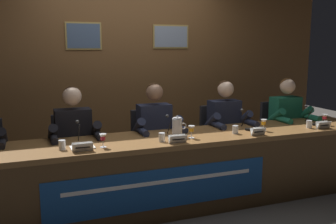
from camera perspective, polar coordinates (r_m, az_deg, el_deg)
name	(u,v)px	position (r m, az deg, el deg)	size (l,w,h in m)	color
ground_plane	(168,205)	(4.06, 0.00, -13.78)	(12.00, 12.00, 0.00)	#4C4742
wall_back_panelled	(128,71)	(5.16, -5.95, 6.17)	(5.87, 0.14, 2.60)	brown
conference_table	(172,161)	(3.78, 0.57, -7.30)	(4.67, 0.73, 0.73)	brown
chair_left	(73,159)	(4.22, -13.96, -6.77)	(0.44, 0.45, 0.91)	black
panelist_left	(75,138)	(3.96, -13.78, -3.73)	(0.51, 0.48, 1.23)	black
nameplate_left	(83,147)	(3.37, -12.63, -5.12)	(0.18, 0.06, 0.08)	white
juice_glass_left	(103,138)	(3.46, -9.70, -3.85)	(0.06, 0.06, 0.12)	white
water_cup_left	(62,145)	(3.48, -15.53, -4.83)	(0.06, 0.06, 0.08)	silver
microphone_left	(79,137)	(3.59, -13.10, -3.66)	(0.06, 0.17, 0.22)	black
chair_center	(151,151)	(4.40, -2.55, -5.80)	(0.44, 0.45, 0.91)	black
panelist_center	(157,131)	(4.15, -1.71, -2.82)	(0.51, 0.48, 1.23)	black
nameplate_center	(178,139)	(3.57, 1.46, -4.04)	(0.17, 0.06, 0.08)	white
juice_glass_center	(191,129)	(3.76, 3.52, -2.62)	(0.06, 0.06, 0.12)	white
water_cup_center	(162,138)	(3.63, -0.92, -3.85)	(0.06, 0.06, 0.08)	silver
microphone_center	(170,130)	(3.78, 0.36, -2.71)	(0.06, 0.17, 0.22)	black
chair_right	(219,144)	(4.74, 7.57, -4.74)	(0.44, 0.45, 0.91)	black
panelist_right	(227,125)	(4.51, 8.85, -1.92)	(0.51, 0.48, 1.23)	black
nameplate_right	(258,131)	(3.98, 13.28, -2.84)	(0.15, 0.06, 0.08)	white
juice_glass_right	(264,123)	(4.20, 14.10, -1.58)	(0.06, 0.06, 0.12)	white
water_cup_right	(235,130)	(4.01, 10.03, -2.66)	(0.06, 0.06, 0.08)	silver
microphone_right	(246,123)	(4.22, 11.53, -1.59)	(0.06, 0.17, 0.22)	black
chair_far_right	(278,138)	(5.20, 16.10, -3.72)	(0.44, 0.45, 0.91)	black
panelist_far_right	(289,120)	(4.99, 17.62, -1.12)	(0.51, 0.48, 1.23)	black
nameplate_far_right	(323,125)	(4.52, 22.17, -1.80)	(0.17, 0.06, 0.08)	white
juice_glass_far_right	(325,118)	(4.72, 22.36, -0.77)	(0.06, 0.06, 0.12)	white
water_cup_far_right	(309,125)	(4.50, 20.32, -1.77)	(0.06, 0.06, 0.08)	silver
microphone_far_right	(311,118)	(4.70, 20.51, -0.85)	(0.06, 0.17, 0.22)	black
water_pitcher_central	(177,127)	(3.82, 1.40, -2.25)	(0.15, 0.10, 0.21)	silver
document_stack_left	(82,147)	(3.50, -12.66, -5.16)	(0.22, 0.16, 0.01)	white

